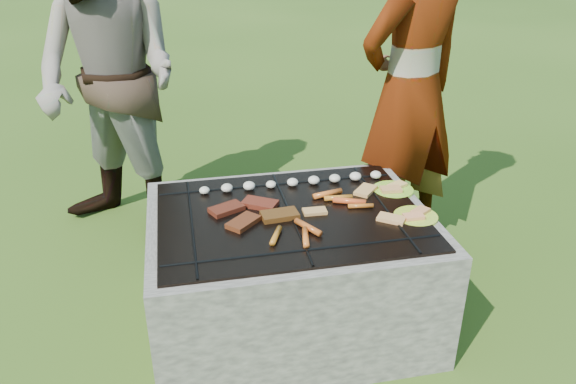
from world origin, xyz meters
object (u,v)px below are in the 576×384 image
object	(u,v)px
fire_pit	(290,273)
plate_far	(393,189)
cook	(411,91)
bystander	(109,81)
plate_near	(416,216)

from	to	relation	value
fire_pit	plate_far	distance (m)	0.67
plate_far	cook	world-z (taller)	cook
cook	bystander	bearing A→B (deg)	-39.15
plate_near	cook	world-z (taller)	cook
plate_far	bystander	world-z (taller)	bystander
plate_far	cook	xyz separation A→B (m)	(0.25, 0.46, 0.36)
plate_far	fire_pit	bearing A→B (deg)	-165.06
fire_pit	cook	xyz separation A→B (m)	(0.81, 0.61, 0.69)
plate_far	cook	size ratio (longest dim) A/B	0.14
fire_pit	cook	world-z (taller)	cook
fire_pit	cook	size ratio (longest dim) A/B	0.67
bystander	cook	bearing A→B (deg)	23.07
fire_pit	bystander	world-z (taller)	bystander
plate_near	bystander	distance (m)	1.91
bystander	plate_far	bearing A→B (deg)	5.52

